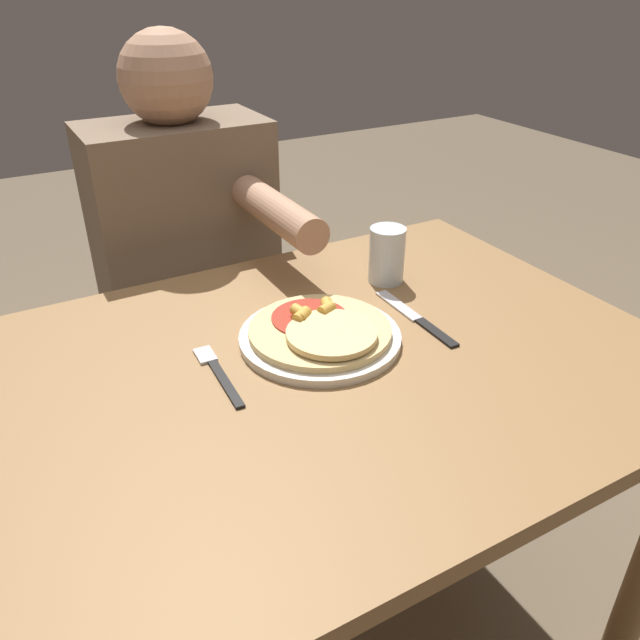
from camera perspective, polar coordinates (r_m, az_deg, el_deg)
The scene contains 7 objects.
dining_table at distance 1.05m, azimuth -0.36°, elevation -9.27°, with size 1.13×0.81×0.75m.
plate at distance 1.03m, azimuth -0.00°, elevation -1.59°, with size 0.27×0.27×0.01m.
pizza at distance 1.02m, azimuth 0.14°, elevation -0.87°, with size 0.24×0.24×0.04m.
fork at distance 0.97m, azimuth -9.40°, elevation -4.65°, with size 0.03×0.18×0.00m.
knife at distance 1.11m, azimuth 8.81°, elevation 0.16°, with size 0.02×0.22×0.00m.
drinking_glass at distance 1.22m, azimuth 6.13°, elevation 5.93°, with size 0.07×0.07×0.11m.
person_diner at distance 1.51m, azimuth -11.93°, elevation 5.71°, with size 0.39×0.52×1.19m.
Camera 1 is at (-0.39, -0.71, 1.30)m, focal length 35.00 mm.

